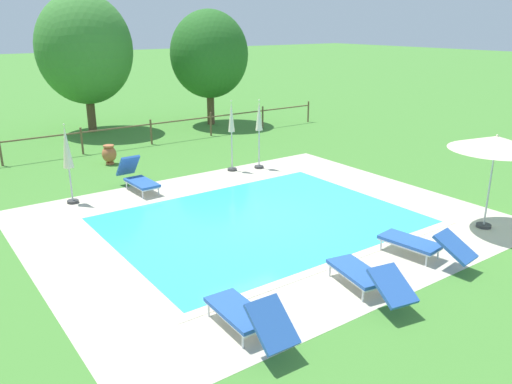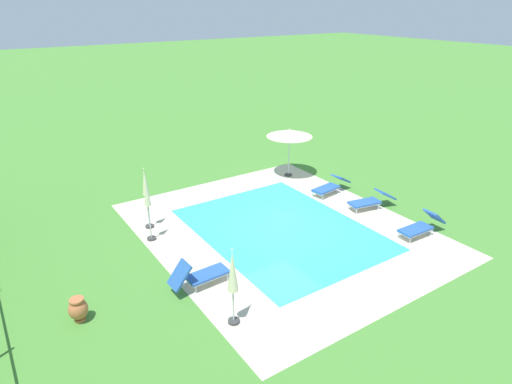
{
  "view_description": "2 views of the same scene",
  "coord_description": "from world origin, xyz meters",
  "views": [
    {
      "loc": [
        -7.3,
        -9.97,
        4.9
      ],
      "look_at": [
        0.2,
        0.5,
        0.6
      ],
      "focal_mm": 36.01,
      "sensor_mm": 36.0,
      "label": 1
    },
    {
      "loc": [
        -11.77,
        8.96,
        7.92
      ],
      "look_at": [
        1.86,
        -0.12,
        0.82
      ],
      "focal_mm": 31.09,
      "sensor_mm": 36.0,
      "label": 2
    }
  ],
  "objects": [
    {
      "name": "patio_umbrella_closed_row_west",
      "position": [
        1.95,
        4.35,
        1.58
      ],
      "size": [
        0.32,
        0.32,
        2.42
      ],
      "color": "#383838",
      "rests_on": "ground"
    },
    {
      "name": "patio_umbrella_closed_row_mid_west",
      "position": [
        2.88,
        4.06,
        1.61
      ],
      "size": [
        0.32,
        0.32,
        2.4
      ],
      "color": "#383838",
      "rests_on": "ground"
    },
    {
      "name": "terracotta_urn_near_fence",
      "position": [
        -1.18,
        7.6,
        0.38
      ],
      "size": [
        0.51,
        0.51,
        0.7
      ],
      "color": "#B7663D",
      "rests_on": "ground"
    },
    {
      "name": "tree_west_mid",
      "position": [
        5.7,
        12.03,
        3.37
      ],
      "size": [
        3.75,
        3.75,
        5.46
      ],
      "color": "brown",
      "rests_on": "ground"
    },
    {
      "name": "perimeter_fence",
      "position": [
        -0.06,
        9.62,
        0.68
      ],
      "size": [
        20.22,
        0.08,
        1.05
      ],
      "color": "brown",
      "rests_on": "ground"
    },
    {
      "name": "sun_lounger_north_far",
      "position": [
        -1.56,
        4.19,
        0.39
      ],
      "size": [
        0.67,
        1.88,
        0.99
      ],
      "color": "#2856A8",
      "rests_on": "ground"
    },
    {
      "name": "pool_deck_paving",
      "position": [
        0.0,
        0.0,
        0.0
      ],
      "size": [
        11.22,
        9.38,
        0.01
      ],
      "primitive_type": "cube",
      "color": "beige",
      "rests_on": "ground"
    },
    {
      "name": "sun_lounger_north_end",
      "position": [
        -0.58,
        -4.17,
        0.36
      ],
      "size": [
        0.97,
        2.13,
        0.75
      ],
      "color": "#2856A8",
      "rests_on": "ground"
    },
    {
      "name": "sun_lounger_north_mid",
      "position": [
        -3.19,
        -3.99,
        0.38
      ],
      "size": [
        0.65,
        1.99,
        0.87
      ],
      "color": "#2856A8",
      "rests_on": "ground"
    },
    {
      "name": "tree_centre",
      "position": [
        0.27,
        13.69,
        3.71
      ],
      "size": [
        4.22,
        4.22,
        6.13
      ],
      "color": "brown",
      "rests_on": "ground"
    },
    {
      "name": "patio_umbrella_open_foreground",
      "position": [
        4.26,
        -3.62,
        2.14
      ],
      "size": [
        2.18,
        2.18,
        2.36
      ],
      "color": "#383838",
      "rests_on": "ground"
    },
    {
      "name": "swimming_pool_water",
      "position": [
        0.0,
        0.0,
        0.01
      ],
      "size": [
        7.48,
        5.64,
        0.01
      ],
      "primitive_type": "cube",
      "color": "#38C6D1",
      "rests_on": "ground"
    },
    {
      "name": "pool_coping_rim",
      "position": [
        0.0,
        0.0,
        0.01
      ],
      "size": [
        7.96,
        6.12,
        0.01
      ],
      "color": "beige",
      "rests_on": "ground"
    },
    {
      "name": "patio_umbrella_closed_row_centre",
      "position": [
        -3.54,
        4.19,
        1.49
      ],
      "size": [
        0.32,
        0.32,
        2.28
      ],
      "color": "#383838",
      "rests_on": "ground"
    },
    {
      "name": "sun_lounger_north_near_steps",
      "position": [
        1.5,
        -3.84,
        0.36
      ],
      "size": [
        0.89,
        2.11,
        0.76
      ],
      "color": "#2856A8",
      "rests_on": "ground"
    },
    {
      "name": "ground_plane",
      "position": [
        0.0,
        0.0,
        0.0
      ],
      "size": [
        160.0,
        160.0,
        0.0
      ],
      "primitive_type": "plane",
      "color": "#478433"
    }
  ]
}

